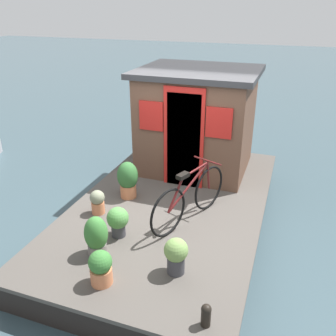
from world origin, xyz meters
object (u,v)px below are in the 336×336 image
Objects in this scene: mooring_bollard at (206,314)px; potted_plant_sage at (118,220)px; potted_plant_succulent at (101,267)px; potted_plant_geranium at (96,236)px; potted_plant_lavender at (98,201)px; potted_plant_basil at (128,179)px; potted_plant_thyme at (176,254)px; bicycle at (190,197)px; houseboat_cabin at (197,120)px.

potted_plant_sage is at bearing 54.28° from mooring_bollard.
potted_plant_geranium is at bearing 34.44° from potted_plant_succulent.
potted_plant_lavender is at bearing 30.87° from potted_plant_succulent.
potted_plant_basil is 1.63× the size of potted_plant_lavender.
potted_plant_geranium is 1.77m from mooring_bollard.
potted_plant_succulent is 0.96m from potted_plant_sage.
potted_plant_geranium is at bearing 90.30° from potted_plant_thyme.
bicycle is 1.76m from potted_plant_succulent.
potted_plant_lavender is at bearing 60.60° from potted_plant_thyme.
mooring_bollard is (-1.12, -1.56, -0.11)m from potted_plant_sage.
mooring_bollard is at bearing -111.91° from potted_plant_geranium.
potted_plant_geranium reaches higher than potted_plant_lavender.
potted_plant_basil is (0.36, 1.20, -0.06)m from bicycle.
bicycle reaches higher than potted_plant_lavender.
potted_plant_succulent is 0.79× the size of potted_plant_geranium.
houseboat_cabin is at bearing 12.81° from bicycle.
potted_plant_succulent is 0.99× the size of potted_plant_sage.
potted_plant_basil is at bearing 16.38° from potted_plant_succulent.
potted_plant_thyme is 0.87m from mooring_bollard.
bicycle is 1.99m from mooring_bollard.
potted_plant_succulent is at bearing 159.74° from bicycle.
potted_plant_succulent is (-0.47, 0.78, -0.04)m from potted_plant_thyme.
potted_plant_thyme is (-1.54, -1.37, -0.07)m from potted_plant_basil.
potted_plant_thyme reaches higher than mooring_bollard.
potted_plant_geranium reaches higher than potted_plant_thyme.
potted_plant_basil reaches higher than potted_plant_lavender.
potted_plant_sage reaches higher than potted_plant_succulent.
houseboat_cabin is 4.54× the size of potted_plant_thyme.
potted_plant_sage is (-1.08, -0.35, -0.08)m from potted_plant_basil.
potted_plant_thyme is 1.77× the size of mooring_bollard.
houseboat_cabin is 3.26m from potted_plant_thyme.
potted_plant_thyme is 0.91m from potted_plant_succulent.
mooring_bollard is (-2.20, -1.91, -0.19)m from potted_plant_basil.
bicycle is 3.56× the size of potted_plant_sage.
potted_plant_thyme reaches higher than potted_plant_lavender.
houseboat_cabin is 3.87× the size of potted_plant_geranium.
potted_plant_geranium is (-1.18, 0.92, -0.12)m from bicycle.
bicycle is 1.46m from potted_plant_lavender.
potted_plant_sage is 1.65× the size of mooring_bollard.
potted_plant_sage is at bearing -127.34° from potted_plant_lavender.
bicycle is at bearing 8.25° from potted_plant_thyme.
bicycle is 1.25m from potted_plant_basil.
potted_plant_geranium is (0.46, 0.32, 0.06)m from potted_plant_succulent.
potted_plant_thyme is at bearing -114.24° from potted_plant_sage.
potted_plant_basil is 1.43× the size of potted_plant_sage.
potted_plant_succulent is 1.64× the size of mooring_bollard.
potted_plant_thyme is (-1.17, -0.17, -0.13)m from bicycle.
bicycle is at bearing -106.95° from potted_plant_basil.
potted_plant_geranium is at bearing -151.07° from potted_plant_lavender.
potted_plant_basil reaches higher than potted_plant_geranium.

